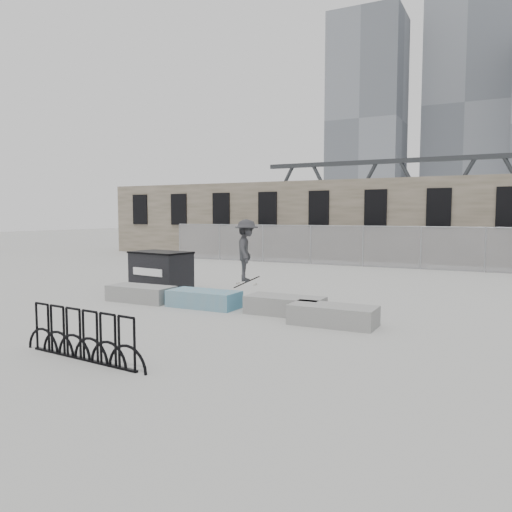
{
  "coord_description": "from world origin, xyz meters",
  "views": [
    {
      "loc": [
        6.39,
        -11.79,
        2.58
      ],
      "look_at": [
        -0.49,
        1.8,
        1.3
      ],
      "focal_mm": 35.0,
      "sensor_mm": 36.0,
      "label": 1
    }
  ],
  "objects_px": {
    "skateboarder": "(246,250)",
    "planter_far_left": "(141,293)",
    "planter_center_left": "(204,298)",
    "dumpster": "(161,271)",
    "bike_rack": "(82,336)",
    "planter_center_right": "(285,305)",
    "planter_offset": "(333,314)"
  },
  "relations": [
    {
      "from": "planter_center_left",
      "to": "skateboarder",
      "type": "xyz_separation_m",
      "value": [
        0.79,
        1.03,
        1.29
      ]
    },
    {
      "from": "bike_rack",
      "to": "skateboarder",
      "type": "distance_m",
      "value": 6.36
    },
    {
      "from": "planter_offset",
      "to": "dumpster",
      "type": "bearing_deg",
      "value": 160.14
    },
    {
      "from": "planter_center_left",
      "to": "skateboarder",
      "type": "distance_m",
      "value": 1.83
    },
    {
      "from": "planter_offset",
      "to": "skateboarder",
      "type": "bearing_deg",
      "value": 153.17
    },
    {
      "from": "planter_far_left",
      "to": "skateboarder",
      "type": "bearing_deg",
      "value": 20.2
    },
    {
      "from": "planter_far_left",
      "to": "planter_center_left",
      "type": "bearing_deg",
      "value": 1.44
    },
    {
      "from": "planter_center_left",
      "to": "dumpster",
      "type": "bearing_deg",
      "value": 146.81
    },
    {
      "from": "planter_offset",
      "to": "bike_rack",
      "type": "height_order",
      "value": "bike_rack"
    },
    {
      "from": "planter_offset",
      "to": "dumpster",
      "type": "distance_m",
      "value": 7.33
    },
    {
      "from": "planter_center_left",
      "to": "dumpster",
      "type": "height_order",
      "value": "dumpster"
    },
    {
      "from": "planter_far_left",
      "to": "planter_offset",
      "type": "relative_size",
      "value": 1.0
    },
    {
      "from": "planter_far_left",
      "to": "planter_center_right",
      "type": "height_order",
      "value": "same"
    },
    {
      "from": "dumpster",
      "to": "bike_rack",
      "type": "distance_m",
      "value": 8.12
    },
    {
      "from": "planter_offset",
      "to": "bike_rack",
      "type": "bearing_deg",
      "value": -123.28
    },
    {
      "from": "planter_center_right",
      "to": "dumpster",
      "type": "distance_m",
      "value": 5.7
    },
    {
      "from": "dumpster",
      "to": "bike_rack",
      "type": "height_order",
      "value": "dumpster"
    },
    {
      "from": "planter_far_left",
      "to": "skateboarder",
      "type": "height_order",
      "value": "skateboarder"
    },
    {
      "from": "planter_center_left",
      "to": "skateboarder",
      "type": "relative_size",
      "value": 1.0
    },
    {
      "from": "planter_far_left",
      "to": "skateboarder",
      "type": "relative_size",
      "value": 1.0
    },
    {
      "from": "skateboarder",
      "to": "planter_center_right",
      "type": "bearing_deg",
      "value": -144.5
    },
    {
      "from": "planter_offset",
      "to": "bike_rack",
      "type": "relative_size",
      "value": 0.64
    },
    {
      "from": "bike_rack",
      "to": "skateboarder",
      "type": "bearing_deg",
      "value": 90.33
    },
    {
      "from": "skateboarder",
      "to": "planter_far_left",
      "type": "bearing_deg",
      "value": 85.48
    },
    {
      "from": "dumpster",
      "to": "planter_offset",
      "type": "bearing_deg",
      "value": -11.06
    },
    {
      "from": "planter_center_left",
      "to": "dumpster",
      "type": "distance_m",
      "value": 3.58
    },
    {
      "from": "dumpster",
      "to": "bike_rack",
      "type": "relative_size",
      "value": 0.69
    },
    {
      "from": "planter_far_left",
      "to": "bike_rack",
      "type": "bearing_deg",
      "value": -59.94
    },
    {
      "from": "planter_center_right",
      "to": "bike_rack",
      "type": "relative_size",
      "value": 0.64
    },
    {
      "from": "planter_center_left",
      "to": "planter_offset",
      "type": "relative_size",
      "value": 1.0
    },
    {
      "from": "planter_center_right",
      "to": "skateboarder",
      "type": "height_order",
      "value": "skateboarder"
    },
    {
      "from": "dumpster",
      "to": "bike_rack",
      "type": "xyz_separation_m",
      "value": [
        3.8,
        -7.18,
        -0.23
      ]
    }
  ]
}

